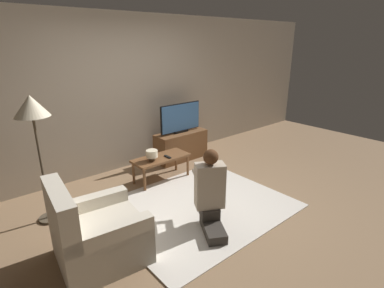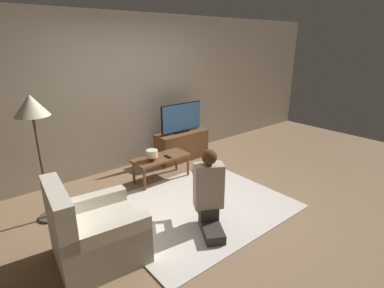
{
  "view_description": "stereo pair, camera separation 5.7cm",
  "coord_description": "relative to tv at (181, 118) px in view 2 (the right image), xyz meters",
  "views": [
    {
      "loc": [
        -2.4,
        -2.68,
        2.15
      ],
      "look_at": [
        0.36,
        0.57,
        0.68
      ],
      "focal_mm": 28.0,
      "sensor_mm": 36.0,
      "label": 1
    },
    {
      "loc": [
        -2.36,
        -2.71,
        2.15
      ],
      "look_at": [
        0.36,
        0.57,
        0.68
      ],
      "focal_mm": 28.0,
      "sensor_mm": 36.0,
      "label": 2
    }
  ],
  "objects": [
    {
      "name": "ground_plane",
      "position": [
        -0.91,
        -1.54,
        -0.81
      ],
      "size": [
        10.0,
        10.0,
        0.0
      ],
      "primitive_type": "plane",
      "color": "#896B4C"
    },
    {
      "name": "person_kneeling",
      "position": [
        -1.11,
        -1.96,
        -0.33
      ],
      "size": [
        0.63,
        0.85,
        0.98
      ],
      "rotation": [
        0.0,
        0.0,
        2.63
      ],
      "color": "#332D28",
      "rests_on": "rug"
    },
    {
      "name": "remote",
      "position": [
        -0.74,
        -0.6,
        -0.4
      ],
      "size": [
        0.04,
        0.15,
        0.02
      ],
      "color": "black",
      "rests_on": "coffee_table"
    },
    {
      "name": "table_lamp",
      "position": [
        -1.01,
        -0.55,
        -0.31
      ],
      "size": [
        0.18,
        0.18,
        0.17
      ],
      "color": "#4C3823",
      "rests_on": "coffee_table"
    },
    {
      "name": "floor_lamp",
      "position": [
        -2.55,
        -0.54,
        0.55
      ],
      "size": [
        0.39,
        0.39,
        1.59
      ],
      "color": "#4C4233",
      "rests_on": "ground_plane"
    },
    {
      "name": "tv_stand",
      "position": [
        -0.0,
        -0.0,
        -0.54
      ],
      "size": [
        1.01,
        0.39,
        0.53
      ],
      "color": "brown",
      "rests_on": "ground_plane"
    },
    {
      "name": "armchair",
      "position": [
        -2.39,
        -1.64,
        -0.52
      ],
      "size": [
        0.92,
        0.89,
        0.89
      ],
      "rotation": [
        0.0,
        0.0,
        1.46
      ],
      "color": "beige",
      "rests_on": "ground_plane"
    },
    {
      "name": "wall_back",
      "position": [
        -0.91,
        0.39,
        0.49
      ],
      "size": [
        10.0,
        0.06,
        2.6
      ],
      "color": "tan",
      "rests_on": "ground_plane"
    },
    {
      "name": "tv",
      "position": [
        0.0,
        0.0,
        0.0
      ],
      "size": [
        0.88,
        0.08,
        0.55
      ],
      "color": "black",
      "rests_on": "tv_stand"
    },
    {
      "name": "coffee_table",
      "position": [
        -0.81,
        -0.52,
        -0.46
      ],
      "size": [
        0.92,
        0.4,
        0.4
      ],
      "color": "brown",
      "rests_on": "ground_plane"
    },
    {
      "name": "rug",
      "position": [
        -0.91,
        -1.54,
        -0.8
      ],
      "size": [
        2.34,
        1.94,
        0.02
      ],
      "color": "silver",
      "rests_on": "ground_plane"
    }
  ]
}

